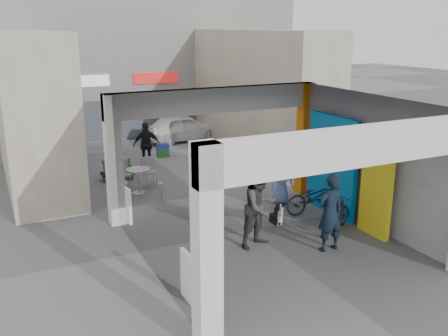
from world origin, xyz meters
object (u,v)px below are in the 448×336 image
white_van (183,127)px  produce_stand (118,172)px  man_with_dog (330,213)px  man_crates (147,145)px  cafe_set (132,181)px  man_back_turned (260,207)px  man_elderly (282,180)px  border_collie (277,215)px  bicycle_front (315,197)px  bicycle_rear (336,215)px

white_van → produce_stand: bearing=131.3°
man_with_dog → man_crates: (-1.67, 8.94, -0.09)m
cafe_set → man_back_turned: 5.67m
produce_stand → man_elderly: 5.94m
man_with_dog → man_elderly: man_with_dog is taller
border_collie → man_back_turned: size_ratio=0.32×
bicycle_front → bicycle_rear: size_ratio=1.26×
border_collie → man_crates: man_crates is taller
man_crates → bicycle_rear: 8.50m
cafe_set → man_with_dog: man_with_dog is taller
cafe_set → man_back_turned: man_back_turned is taller
man_back_turned → white_van: (2.51, 11.57, -0.38)m
white_van → bicycle_rear: bearing=171.8°
border_collie → bicycle_rear: size_ratio=0.43×
man_back_turned → man_with_dog: bearing=-51.4°
man_elderly → bicycle_rear: (0.16, -2.40, -0.29)m
man_with_dog → bicycle_rear: (0.87, 0.83, -0.50)m
bicycle_rear → bicycle_front: bearing=-38.3°
man_crates → bicycle_rear: (2.54, -8.11, -0.41)m
cafe_set → man_crates: (1.30, 2.60, 0.51)m
produce_stand → white_van: (4.26, 4.74, 0.33)m
man_back_turned → bicycle_rear: man_back_turned is taller
produce_stand → bicycle_rear: (3.96, -6.95, 0.16)m
bicycle_front → white_van: (0.01, 10.36, 0.13)m
bicycle_front → white_van: white_van is taller
man_crates → border_collie: bearing=108.8°
cafe_set → bicycle_rear: cafe_set is taller
man_back_turned → man_crates: size_ratio=1.17×
man_back_turned → man_crates: man_back_turned is taller
bicycle_front → man_back_turned: bearing=118.3°
border_collie → man_crates: bearing=101.5°
man_back_turned → man_elderly: (2.06, 2.29, -0.26)m
man_crates → bicycle_front: size_ratio=0.92×
man_back_turned → man_elderly: man_back_turned is taller
border_collie → bicycle_front: (1.39, 0.23, 0.24)m
border_collie → white_van: white_van is taller
produce_stand → man_back_turned: man_back_turned is taller
border_collie → man_crates: (-1.44, 7.01, 0.60)m
man_with_dog → man_crates: 9.09m
produce_stand → man_with_dog: bearing=-89.1°
cafe_set → man_elderly: (3.68, -3.11, 0.40)m
cafe_set → produce_stand: (-0.12, 1.44, -0.05)m
produce_stand → bicycle_front: bearing=-73.7°
bicycle_rear → white_van: size_ratio=0.41×
produce_stand → bicycle_front: size_ratio=0.59×
man_with_dog → white_van: man_with_dog is taller
man_crates → man_with_dog: bearing=107.8°
border_collie → man_with_dog: size_ratio=0.34×
man_back_turned → man_elderly: bearing=31.7°
border_collie → bicycle_front: bearing=9.4°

